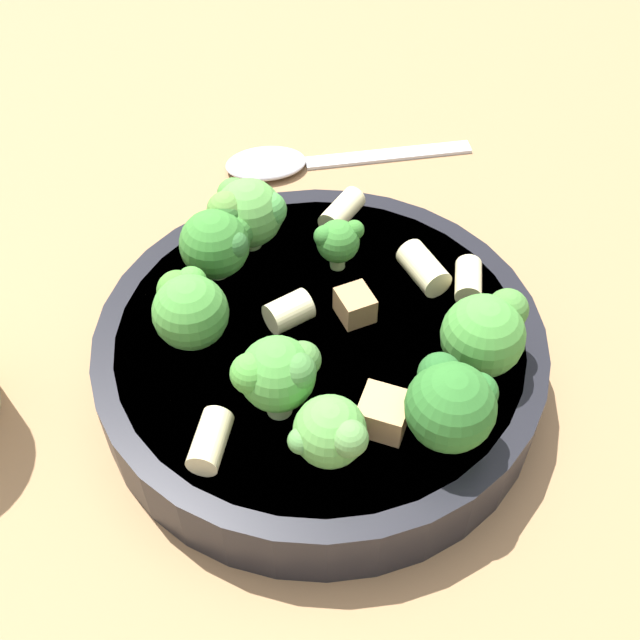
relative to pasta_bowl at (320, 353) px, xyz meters
The scene contains 18 objects.
ground_plane 0.02m from the pasta_bowl, ahead, with size 2.00×2.00×0.00m, color #936D47.
pasta_bowl is the anchor object (origin of this frame).
broccoli_floret_0 0.08m from the pasta_bowl, 58.26° to the left, with size 0.03×0.03×0.04m.
broccoli_floret_1 0.09m from the pasta_bowl, 131.54° to the left, with size 0.04×0.04×0.04m.
broccoli_floret_2 0.08m from the pasta_bowl, 94.64° to the right, with size 0.04×0.04×0.04m.
broccoli_floret_3 0.08m from the pasta_bowl, 75.93° to the right, with size 0.04×0.04×0.04m.
broccoli_floret_4 0.09m from the pasta_bowl, 97.21° to the left, with size 0.04×0.04×0.04m.
broccoli_floret_5 0.07m from the pasta_bowl, 32.93° to the right, with size 0.04×0.04×0.04m.
broccoli_floret_6 0.07m from the pasta_bowl, 33.61° to the left, with size 0.04×0.03×0.04m.
broccoli_floret_7 0.06m from the pasta_bowl, 135.80° to the right, with size 0.03×0.02×0.03m.
rigatoni_0 0.09m from the pasta_bowl, 19.66° to the left, with size 0.01×0.01×0.03m, color beige.
rigatoni_1 0.09m from the pasta_bowl, 133.48° to the right, with size 0.01×0.01×0.03m, color beige.
rigatoni_2 0.08m from the pasta_bowl, 166.42° to the left, with size 0.01×0.01×0.02m, color beige.
rigatoni_3 0.07m from the pasta_bowl, behind, with size 0.02×0.02×0.03m, color beige.
rigatoni_4 0.03m from the pasta_bowl, 60.80° to the right, with size 0.02×0.02×0.02m, color beige.
chicken_chunk_0 0.06m from the pasta_bowl, 82.37° to the left, with size 0.02×0.02×0.02m, color tan.
chicken_chunk_1 0.03m from the pasta_bowl, 167.93° to the right, with size 0.02×0.02×0.01m, color #A87A4C.
spoon 0.18m from the pasta_bowl, 120.64° to the right, with size 0.16×0.09×0.01m.
Camera 1 is at (0.15, 0.21, 0.34)m, focal length 45.00 mm.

